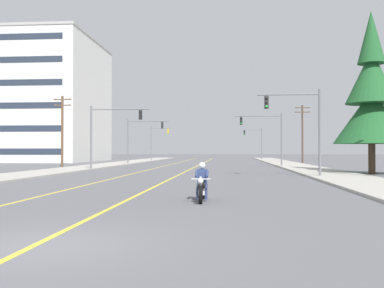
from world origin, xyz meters
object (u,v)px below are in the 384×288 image
(traffic_signal_mid_right, at_px, (267,131))
(traffic_signal_far_right, at_px, (256,139))
(traffic_signal_far_left, at_px, (157,138))
(apartment_building_far_left_block, at_px, (39,101))
(traffic_signal_near_right, at_px, (302,120))
(utility_pole_left_near, at_px, (62,129))
(motorcycle_with_rider, at_px, (202,186))
(utility_pole_right_far, at_px, (302,132))
(conifer_tree_right_verge_near, at_px, (372,99))
(traffic_signal_near_left, at_px, (108,127))
(traffic_signal_mid_left, at_px, (140,134))

(traffic_signal_mid_right, distance_m, traffic_signal_far_right, 34.36)
(traffic_signal_far_left, bearing_deg, apartment_building_far_left_block, -169.03)
(traffic_signal_near_right, relative_size, utility_pole_left_near, 0.77)
(traffic_signal_far_left, height_order, apartment_building_far_left_block, apartment_building_far_left_block)
(apartment_building_far_left_block, bearing_deg, motorcycle_with_rider, -60.75)
(traffic_signal_far_left, xyz_separation_m, utility_pole_right_far, (23.77, -10.63, 0.68))
(conifer_tree_right_verge_near, bearing_deg, motorcycle_with_rider, -122.12)
(traffic_signal_far_left, relative_size, apartment_building_far_left_block, 0.29)
(traffic_signal_near_left, height_order, traffic_signal_mid_left, same)
(traffic_signal_mid_left, height_order, utility_pole_right_far, utility_pole_right_far)
(traffic_signal_near_left, distance_m, traffic_signal_mid_left, 17.72)
(traffic_signal_near_left, distance_m, conifer_tree_right_verge_near, 23.69)
(traffic_signal_near_right, height_order, traffic_signal_mid_left, same)
(traffic_signal_mid_left, bearing_deg, traffic_signal_mid_right, -26.49)
(traffic_signal_mid_right, height_order, traffic_signal_mid_left, same)
(utility_pole_right_far, bearing_deg, traffic_signal_far_right, 107.30)
(traffic_signal_far_right, height_order, utility_pole_left_near, utility_pole_left_near)
(traffic_signal_far_right, relative_size, conifer_tree_right_verge_near, 0.47)
(utility_pole_left_near, distance_m, conifer_tree_right_verge_near, 32.36)
(traffic_signal_mid_left, bearing_deg, utility_pole_right_far, 18.01)
(conifer_tree_right_verge_near, bearing_deg, traffic_signal_near_right, -142.91)
(traffic_signal_far_right, xyz_separation_m, conifer_tree_right_verge_near, (6.25, -49.21, 1.97))
(utility_pole_left_near, distance_m, utility_pole_right_far, 35.07)
(utility_pole_left_near, xyz_separation_m, utility_pole_right_far, (29.62, 18.79, 0.36))
(traffic_signal_mid_right, bearing_deg, motorcycle_with_rider, -98.87)
(traffic_signal_near_left, relative_size, utility_pole_right_far, 0.72)
(traffic_signal_near_right, bearing_deg, apartment_building_far_left_block, 132.11)
(traffic_signal_mid_right, height_order, traffic_signal_far_left, same)
(traffic_signal_mid_left, distance_m, traffic_signal_far_left, 18.15)
(traffic_signal_mid_right, relative_size, traffic_signal_mid_left, 1.00)
(traffic_signal_mid_left, bearing_deg, traffic_signal_far_right, 56.45)
(traffic_signal_near_right, distance_m, conifer_tree_right_verge_near, 8.08)
(traffic_signal_near_right, distance_m, apartment_building_far_left_block, 57.09)
(traffic_signal_mid_left, relative_size, utility_pole_right_far, 0.72)
(motorcycle_with_rider, distance_m, traffic_signal_far_right, 69.25)
(traffic_signal_mid_right, relative_size, utility_pole_right_far, 0.72)
(conifer_tree_right_verge_near, xyz_separation_m, apartment_building_far_left_block, (-44.30, 37.35, 4.48))
(motorcycle_with_rider, distance_m, traffic_signal_near_right, 16.53)
(motorcycle_with_rider, distance_m, utility_pole_left_near, 36.35)
(traffic_signal_far_left, relative_size, utility_pole_left_near, 0.77)
(conifer_tree_right_verge_near, bearing_deg, traffic_signal_mid_left, 135.54)
(traffic_signal_near_left, xyz_separation_m, apartment_building_far_left_block, (-21.31, 31.95, 6.34))
(traffic_signal_far_right, height_order, utility_pole_right_far, utility_pole_right_far)
(utility_pole_left_near, height_order, utility_pole_right_far, utility_pole_right_far)
(traffic_signal_near_right, height_order, apartment_building_far_left_block, apartment_building_far_left_block)
(traffic_signal_mid_right, height_order, utility_pole_right_far, utility_pole_right_far)
(traffic_signal_near_right, height_order, utility_pole_left_near, utility_pole_left_near)
(traffic_signal_near_left, xyz_separation_m, conifer_tree_right_verge_near, (22.99, -5.40, 1.86))
(traffic_signal_near_left, height_order, traffic_signal_far_left, same)
(traffic_signal_mid_right, xyz_separation_m, traffic_signal_far_right, (0.72, 34.36, -0.10))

